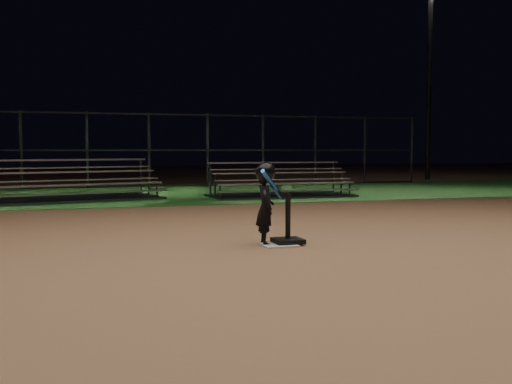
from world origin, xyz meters
name	(u,v)px	position (x,y,z in m)	size (l,w,h in m)	color
ground	(278,246)	(0.00, 0.00, 0.00)	(80.00, 80.00, 0.00)	#9D6A47
grass_strip	(163,193)	(0.00, 10.00, 0.01)	(60.00, 8.00, 0.01)	#1C4E19
home_plate	(278,245)	(0.00, 0.00, 0.01)	(0.45, 0.45, 0.02)	beige
batting_tee	(288,234)	(0.15, 0.06, 0.14)	(0.38, 0.38, 0.66)	black
child_batter	(265,201)	(-0.15, 0.11, 0.59)	(0.47, 0.56, 1.11)	black
bleacher_left	(74,192)	(-2.48, 8.42, 0.21)	(4.56, 3.02, 1.03)	#A8A8AD
bleacher_right	(281,190)	(2.88, 7.97, 0.19)	(3.82, 1.89, 0.93)	#ACACB0
backstop_fence	(149,150)	(0.00, 13.00, 1.25)	(20.08, 0.08, 2.50)	#38383D
light_pole_right	(430,62)	(12.00, 14.94, 4.95)	(0.90, 0.53, 8.30)	#2D2D30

